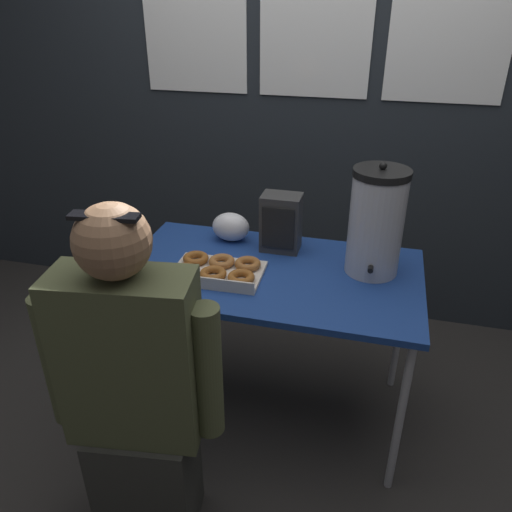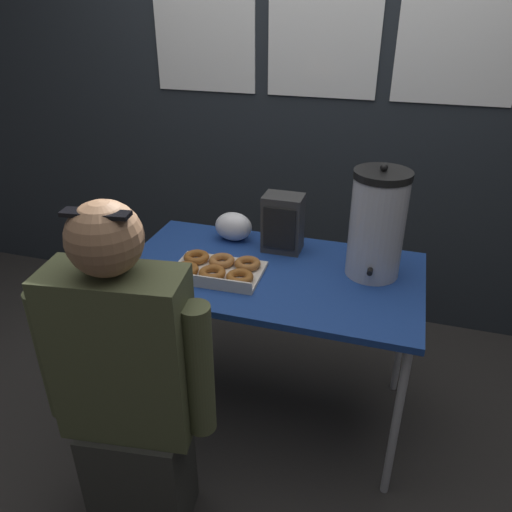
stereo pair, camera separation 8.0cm
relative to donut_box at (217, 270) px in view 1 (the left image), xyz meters
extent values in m
plane|color=#2D2B28|center=(0.20, 0.09, -0.78)|extent=(12.00, 12.00, 0.00)
cube|color=#23282D|center=(0.20, 1.10, 0.46)|extent=(6.00, 0.10, 2.48)
cube|color=white|center=(-0.44, 1.04, 0.88)|extent=(0.57, 0.01, 0.73)
cube|color=white|center=(0.20, 1.04, 0.88)|extent=(0.57, 0.01, 0.73)
cube|color=white|center=(0.84, 1.04, 0.88)|extent=(0.57, 0.01, 0.73)
cube|color=navy|center=(0.20, 0.09, -0.04)|extent=(1.24, 0.71, 0.03)
cylinder|color=#ADADB2|center=(-0.37, -0.22, -0.42)|extent=(0.03, 0.03, 0.73)
cylinder|color=#ADADB2|center=(0.78, -0.22, -0.42)|extent=(0.03, 0.03, 0.73)
cylinder|color=#ADADB2|center=(-0.37, 0.40, -0.42)|extent=(0.03, 0.03, 0.73)
cylinder|color=#ADADB2|center=(0.78, 0.40, -0.42)|extent=(0.03, 0.03, 0.73)
cube|color=beige|center=(0.00, 0.00, -0.01)|extent=(0.37, 0.26, 0.02)
cube|color=beige|center=(0.00, -0.12, 0.01)|extent=(0.37, 0.02, 0.04)
torus|color=brown|center=(-0.11, -0.06, 0.01)|extent=(0.15, 0.15, 0.03)
torus|color=brown|center=(0.00, -0.05, 0.01)|extent=(0.15, 0.15, 0.03)
torus|color=brown|center=(0.12, -0.05, 0.01)|extent=(0.15, 0.15, 0.03)
torus|color=brown|center=(-0.11, 0.06, 0.01)|extent=(0.15, 0.15, 0.03)
torus|color=#A06330|center=(0.00, 0.06, 0.01)|extent=(0.11, 0.11, 0.03)
torus|color=#9A5D2A|center=(0.11, 0.06, 0.01)|extent=(0.14, 0.14, 0.03)
cylinder|color=#B7B7BC|center=(0.61, 0.19, 0.18)|extent=(0.22, 0.22, 0.41)
cylinder|color=black|center=(0.61, 0.19, 0.40)|extent=(0.22, 0.22, 0.03)
sphere|color=black|center=(0.61, 0.19, 0.43)|extent=(0.03, 0.03, 0.03)
cylinder|color=black|center=(0.61, 0.08, 0.05)|extent=(0.02, 0.05, 0.02)
cube|color=#2D334C|center=(-0.31, -0.15, -0.02)|extent=(0.13, 0.16, 0.01)
cube|color=#2D333D|center=(-0.31, -0.15, -0.01)|extent=(0.12, 0.14, 0.00)
cube|color=#333333|center=(0.20, 0.30, 0.11)|extent=(0.17, 0.12, 0.26)
cube|color=black|center=(0.20, 0.23, 0.11)|extent=(0.14, 0.01, 0.19)
ellipsoid|color=white|center=(-0.04, 0.32, 0.04)|extent=(0.17, 0.12, 0.13)
cube|color=#33332D|center=(-0.09, -0.59, -0.54)|extent=(0.37, 0.28, 0.47)
cube|color=#4C5133|center=(-0.09, -0.59, -0.01)|extent=(0.45, 0.25, 0.60)
sphere|color=#8E6647|center=(-0.09, -0.59, 0.40)|extent=(0.22, 0.22, 0.22)
cube|color=black|center=(-0.09, -0.62, 0.48)|extent=(0.19, 0.07, 0.01)
cylinder|color=#4C5133|center=(0.15, -0.56, -0.04)|extent=(0.10, 0.10, 0.48)
cylinder|color=#4C5133|center=(-0.33, -0.62, -0.04)|extent=(0.10, 0.10, 0.48)
camera|label=1|loc=(0.60, -1.68, 1.00)|focal=35.00mm
camera|label=2|loc=(0.67, -1.66, 1.00)|focal=35.00mm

